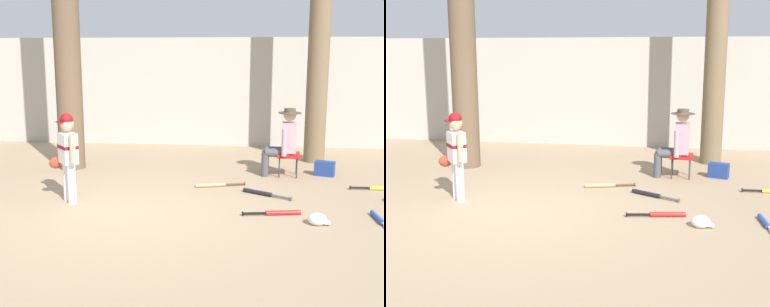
% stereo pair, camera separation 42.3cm
% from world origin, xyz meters
% --- Properties ---
extents(ground_plane, '(60.00, 60.00, 0.00)m').
position_xyz_m(ground_plane, '(0.00, 0.00, 0.00)').
color(ground_plane, '#9E8466').
extents(concrete_back_wall, '(18.00, 0.36, 2.50)m').
position_xyz_m(concrete_back_wall, '(0.00, 5.53, 1.25)').
color(concrete_back_wall, '#ADA89E').
rests_on(concrete_back_wall, ground).
extents(tree_near_player, '(0.69, 0.69, 6.58)m').
position_xyz_m(tree_near_player, '(-1.76, 2.67, 2.95)').
color(tree_near_player, brown).
rests_on(tree_near_player, ground).
extents(tree_behind_spectator, '(0.54, 0.54, 4.65)m').
position_xyz_m(tree_behind_spectator, '(2.86, 3.81, 2.07)').
color(tree_behind_spectator, brown).
rests_on(tree_behind_spectator, ground).
extents(young_ballplayer, '(0.55, 0.48, 1.31)m').
position_xyz_m(young_ballplayer, '(-1.03, 0.50, 0.74)').
color(young_ballplayer, white).
rests_on(young_ballplayer, ground).
extents(folding_stool, '(0.42, 0.42, 0.41)m').
position_xyz_m(folding_stool, '(2.25, 2.49, 0.36)').
color(folding_stool, red).
rests_on(folding_stool, ground).
extents(seated_spectator, '(0.67, 0.53, 1.20)m').
position_xyz_m(seated_spectator, '(2.16, 2.50, 0.64)').
color(seated_spectator, '#47474C').
rests_on(seated_spectator, ground).
extents(handbag_beside_stool, '(0.38, 0.28, 0.26)m').
position_xyz_m(handbag_beside_stool, '(2.90, 2.58, 0.13)').
color(handbag_beside_stool, navy).
rests_on(handbag_beside_stool, ground).
extents(bat_wood_tan, '(0.81, 0.29, 0.07)m').
position_xyz_m(bat_wood_tan, '(1.02, 1.58, 0.03)').
color(bat_wood_tan, tan).
rests_on(bat_wood_tan, ground).
extents(bat_blue_youth, '(0.12, 0.76, 0.07)m').
position_xyz_m(bat_blue_youth, '(3.26, 0.11, 0.03)').
color(bat_blue_youth, '#2347AD').
rests_on(bat_blue_youth, ground).
extents(bat_black_composite, '(0.74, 0.47, 0.07)m').
position_xyz_m(bat_black_composite, '(1.77, 1.18, 0.03)').
color(bat_black_composite, black).
rests_on(bat_black_composite, ground).
extents(bat_red_barrel, '(0.79, 0.20, 0.07)m').
position_xyz_m(bat_red_barrel, '(1.99, 0.22, 0.03)').
color(bat_red_barrel, red).
rests_on(bat_red_barrel, ground).
extents(bat_yellow_trainer, '(0.76, 0.08, 0.07)m').
position_xyz_m(bat_yellow_trainer, '(3.65, 1.69, 0.03)').
color(bat_yellow_trainer, yellow).
rests_on(bat_yellow_trainer, ground).
extents(batting_helmet_white, '(0.28, 0.22, 0.16)m').
position_xyz_m(batting_helmet_white, '(2.46, -0.10, 0.07)').
color(batting_helmet_white, silver).
rests_on(batting_helmet_white, ground).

